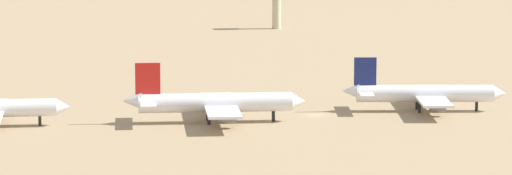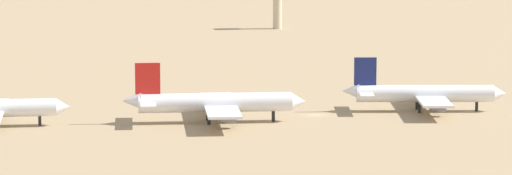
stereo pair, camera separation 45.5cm
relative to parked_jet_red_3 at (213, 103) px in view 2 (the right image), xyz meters
name	(u,v)px [view 2 (the right image)]	position (x,y,z in m)	size (l,w,h in m)	color
ground	(315,115)	(23.61, 4.85, -4.29)	(4000.00, 4000.00, 0.00)	#9E8460
parked_jet_red_3	(213,103)	(0.00, 0.00, 0.00)	(39.62, 33.54, 13.08)	white
parked_jet_navy_4	(423,94)	(48.86, 4.87, -0.26)	(36.99, 31.62, 12.28)	white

